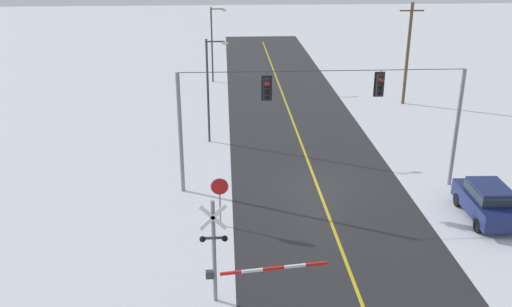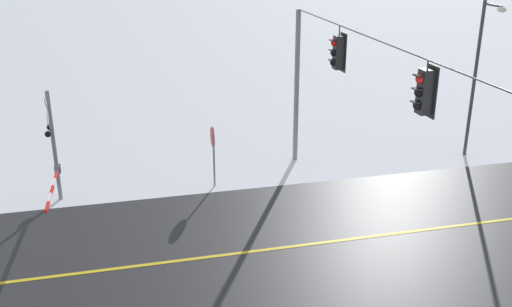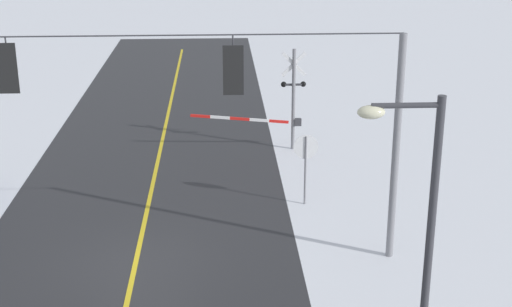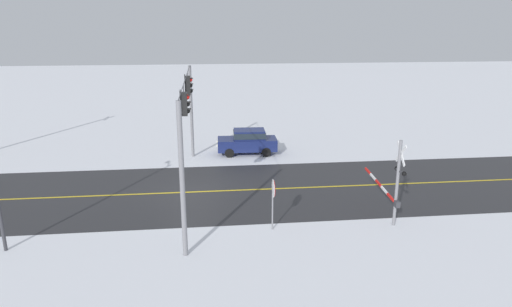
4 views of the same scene
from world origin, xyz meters
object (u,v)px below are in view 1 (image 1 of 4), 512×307
at_px(streetlamp_far, 214,38).
at_px(utility_pole, 408,53).
at_px(railroad_crossing, 225,253).
at_px(streetlamp_near, 211,81).
at_px(stop_sign, 220,191).
at_px(parked_car_navy, 487,200).

relative_size(streetlamp_far, utility_pole, 0.85).
distance_m(railroad_crossing, utility_pole, 28.16).
bearing_deg(utility_pole, railroad_crossing, -119.82).
relative_size(railroad_crossing, streetlamp_near, 0.69).
bearing_deg(stop_sign, streetlamp_far, 91.11).
xyz_separation_m(streetlamp_near, streetlamp_far, (0.00, 15.45, 0.00)).
bearing_deg(streetlamp_near, utility_pole, 27.70).
bearing_deg(railroad_crossing, streetlamp_far, 91.29).
relative_size(railroad_crossing, streetlamp_far, 0.69).
height_order(streetlamp_near, utility_pole, utility_pole).
relative_size(parked_car_navy, streetlamp_near, 0.65).
relative_size(stop_sign, railroad_crossing, 0.52).
xyz_separation_m(streetlamp_far, utility_pole, (14.69, -7.74, 0.05)).
bearing_deg(parked_car_navy, stop_sign, 179.82).
distance_m(streetlamp_near, streetlamp_far, 15.45).
relative_size(parked_car_navy, utility_pole, 0.55).
bearing_deg(railroad_crossing, stop_sign, 92.14).
bearing_deg(streetlamp_far, streetlamp_near, -90.00).
relative_size(streetlamp_near, utility_pole, 0.85).
height_order(stop_sign, streetlamp_near, streetlamp_near).
height_order(railroad_crossing, streetlamp_near, streetlamp_near).
height_order(railroad_crossing, parked_car_navy, railroad_crossing).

